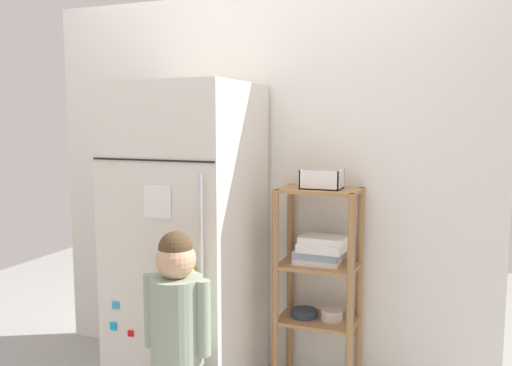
% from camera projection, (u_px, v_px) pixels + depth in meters
% --- Properties ---
extents(kitchen_wall_back, '(2.59, 0.03, 2.11)m').
position_uv_depth(kitchen_wall_back, '(257.00, 187.00, 3.00)').
color(kitchen_wall_back, silver).
rests_on(kitchen_wall_back, ground).
extents(refrigerator, '(0.65, 0.70, 1.61)m').
position_uv_depth(refrigerator, '(188.00, 240.00, 2.78)').
color(refrigerator, silver).
rests_on(refrigerator, ground).
extents(child_standing, '(0.31, 0.23, 0.97)m').
position_uv_depth(child_standing, '(177.00, 320.00, 2.26)').
color(child_standing, '#443F48').
rests_on(child_standing, ground).
extents(pantry_shelf_unit, '(0.42, 0.29, 1.09)m').
position_uv_depth(pantry_shelf_unit, '(319.00, 271.00, 2.74)').
color(pantry_shelf_unit, '#9E7247').
rests_on(pantry_shelf_unit, ground).
extents(fruit_bin, '(0.20, 0.14, 0.10)m').
position_uv_depth(fruit_bin, '(323.00, 181.00, 2.68)').
color(fruit_bin, white).
rests_on(fruit_bin, pantry_shelf_unit).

